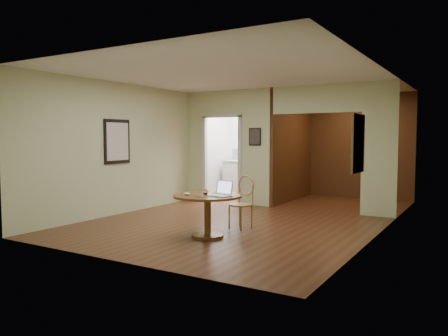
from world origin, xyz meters
The scene contains 11 objects.
floor centered at (0.00, 0.00, 0.00)m, with size 5.00×5.00×0.00m, color #492414.
room_shell centered at (-0.47, 3.10, 1.29)m, with size 5.20×7.50×5.00m.
dining_table centered at (0.22, -0.76, 0.50)m, with size 1.08×1.08×0.68m.
chair centered at (0.37, 0.13, 0.51)m, with size 0.47×0.47×0.92m.
open_laptop centered at (0.48, -0.75, 0.74)m, with size 0.38×0.36×0.24m.
closed_laptop centered at (0.27, -0.46, 0.69)m, with size 0.32×0.20×0.03m, color #A7A8AC.
mouse centered at (-0.02, -0.99, 0.70)m, with size 0.11×0.06×0.05m, color silver.
wine_glass centered at (0.19, -0.78, 0.72)m, with size 0.08×0.08×0.09m, color white, non-canonical shape.
pen centered at (0.27, -1.06, 0.68)m, with size 0.01×0.01×0.15m, color #0D105F.
kitchen_cabinet centered at (-1.35, 4.20, 0.47)m, with size 2.06×0.60×0.94m.
grocery_bag centered at (-1.11, 4.20, 1.08)m, with size 0.27×0.23×0.27m, color beige.
Camera 1 is at (3.97, -6.49, 1.58)m, focal length 35.00 mm.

